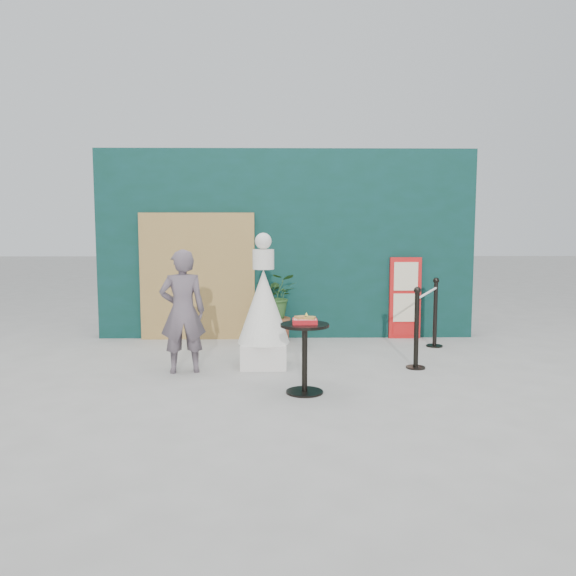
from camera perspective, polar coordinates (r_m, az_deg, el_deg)
name	(u,v)px	position (r m, az deg, el deg)	size (l,w,h in m)	color
ground	(290,392)	(6.15, 0.19, -10.50)	(60.00, 60.00, 0.00)	#ADAAA5
back_wall	(286,244)	(9.05, -0.21, 4.45)	(6.00, 0.30, 3.00)	#0A3028
bamboo_fence	(198,277)	(8.96, -9.18, 1.16)	(1.80, 0.08, 2.00)	tan
woman	(183,311)	(6.92, -10.65, -2.35)	(0.55, 0.36, 1.51)	#60525B
menu_board	(405,298)	(9.14, 11.80, -1.00)	(0.50, 0.07, 1.30)	red
statue	(264,313)	(7.11, -2.49, -2.50)	(0.66, 0.66, 1.70)	white
cafe_table	(305,347)	(6.00, 1.71, -6.02)	(0.52, 0.52, 0.75)	black
food_basket	(305,320)	(5.94, 1.73, -3.29)	(0.26, 0.19, 0.11)	red
planter	(277,302)	(8.69, -1.16, -1.43)	(0.63, 0.55, 1.07)	brown
stanchion_barrier	(427,321)	(7.92, 13.91, -3.27)	(0.84, 1.54, 1.03)	black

